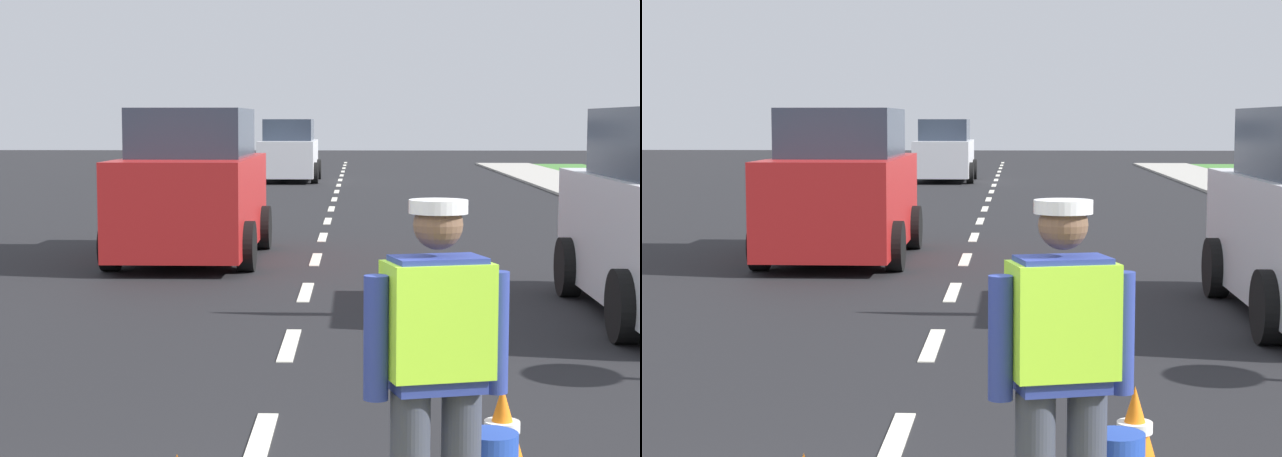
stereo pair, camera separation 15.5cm
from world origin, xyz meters
TOP-DOWN VIEW (x-y plane):
  - ground_plane at (0.00, 21.00)m, footprint 96.00×96.00m
  - lane_center_line at (0.00, 25.20)m, footprint 0.14×46.40m
  - road_worker at (0.98, 0.89)m, footprint 0.72×0.50m
  - traffic_cone_far at (1.42, 2.07)m, footprint 0.36×0.36m
  - car_oncoming_third at (-1.69, 32.00)m, footprint 2.04×4.24m
  - car_oncoming_lead at (-1.79, 11.75)m, footprint 2.05×4.12m

SIDE VIEW (x-z plane):
  - ground_plane at x=0.00m, z-range 0.00..0.00m
  - lane_center_line at x=0.00m, z-range 0.00..0.01m
  - traffic_cone_far at x=1.42m, z-range 0.00..0.55m
  - road_worker at x=0.98m, z-range 0.10..1.77m
  - car_oncoming_third at x=-1.69m, z-range -0.07..1.98m
  - car_oncoming_lead at x=-1.79m, z-range -0.08..2.11m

